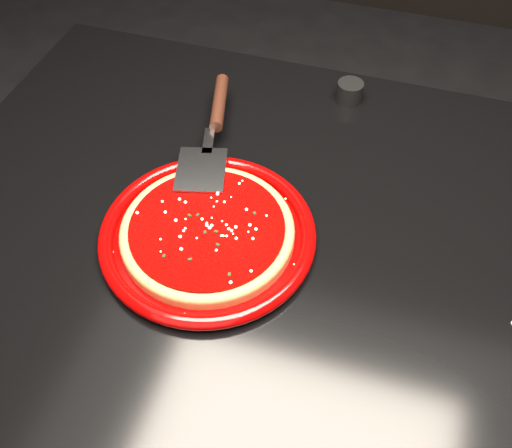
% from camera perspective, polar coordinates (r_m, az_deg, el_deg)
% --- Properties ---
extents(floor, '(4.00, 4.00, 0.01)m').
position_cam_1_polar(floor, '(1.46, 3.86, -20.49)').
color(floor, black).
rests_on(floor, ground).
extents(table, '(1.20, 0.80, 0.75)m').
position_cam_1_polar(table, '(1.11, 4.90, -13.96)').
color(table, black).
rests_on(table, floor).
extents(plate, '(0.33, 0.33, 0.02)m').
position_cam_1_polar(plate, '(0.78, -4.85, -1.03)').
color(plate, '#6E0201').
rests_on(plate, table).
extents(pizza_crust, '(0.27, 0.27, 0.01)m').
position_cam_1_polar(pizza_crust, '(0.78, -4.86, -0.87)').
color(pizza_crust, brown).
rests_on(pizza_crust, plate).
extents(pizza_crust_rim, '(0.27, 0.27, 0.02)m').
position_cam_1_polar(pizza_crust_rim, '(0.78, -4.89, -0.59)').
color(pizza_crust_rim, brown).
rests_on(pizza_crust_rim, plate).
extents(pizza_sauce, '(0.24, 0.24, 0.01)m').
position_cam_1_polar(pizza_sauce, '(0.77, -4.91, -0.39)').
color(pizza_sauce, '#750201').
rests_on(pizza_sauce, plate).
extents(parmesan_dusting, '(0.20, 0.20, 0.01)m').
position_cam_1_polar(parmesan_dusting, '(0.77, -4.94, -0.11)').
color(parmesan_dusting, beige).
rests_on(parmesan_dusting, plate).
extents(basil_flecks, '(0.19, 0.19, 0.00)m').
position_cam_1_polar(basil_flecks, '(0.77, -4.94, -0.15)').
color(basil_flecks, black).
rests_on(basil_flecks, plate).
extents(pizza_server, '(0.16, 0.32, 0.02)m').
position_cam_1_polar(pizza_server, '(0.89, -4.40, 9.20)').
color(pizza_server, silver).
rests_on(pizza_server, plate).
extents(ramekin, '(0.05, 0.05, 0.03)m').
position_cam_1_polar(ramekin, '(1.01, 9.35, 12.94)').
color(ramekin, black).
rests_on(ramekin, table).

